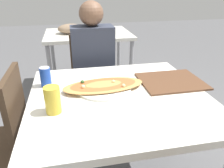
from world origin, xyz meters
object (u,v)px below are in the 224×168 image
at_px(person_seated, 93,63).
at_px(pizza_main, 104,86).
at_px(soda_can, 46,77).
at_px(chair_far_seated, 93,79).
at_px(drink_glass, 53,100).
at_px(dining_table, 119,106).
at_px(chair_side_left, 1,138).

xyz_separation_m(person_seated, pizza_main, (-0.01, -0.60, 0.06)).
relative_size(pizza_main, soda_can, 4.11).
height_order(person_seated, pizza_main, person_seated).
relative_size(person_seated, soda_can, 9.86).
bearing_deg(pizza_main, chair_far_seated, 89.40).
relative_size(soda_can, drink_glass, 0.89).
distance_m(person_seated, pizza_main, 0.60).
bearing_deg(dining_table, drink_glass, -162.64).
relative_size(chair_side_left, person_seated, 0.75).
xyz_separation_m(dining_table, chair_side_left, (-0.70, 0.05, -0.16)).
relative_size(dining_table, chair_side_left, 1.11).
height_order(chair_side_left, person_seated, person_seated).
bearing_deg(dining_table, chair_side_left, 176.30).
bearing_deg(soda_can, person_seated, 54.02).
bearing_deg(chair_far_seated, drink_glass, 72.22).
distance_m(pizza_main, soda_can, 0.37).
distance_m(dining_table, chair_far_seated, 0.83).
distance_m(dining_table, chair_side_left, 0.72).
bearing_deg(chair_far_seated, person_seated, 90.00).
bearing_deg(drink_glass, chair_side_left, 154.51).
xyz_separation_m(chair_side_left, person_seated, (0.63, 0.65, 0.20)).
distance_m(chair_side_left, person_seated, 0.93).
bearing_deg(pizza_main, drink_glass, -143.75).
distance_m(soda_can, drink_glass, 0.33).
relative_size(dining_table, pizza_main, 2.01).
height_order(chair_far_seated, soda_can, chair_far_seated).
distance_m(dining_table, soda_can, 0.49).
relative_size(chair_far_seated, pizza_main, 1.80).
relative_size(person_seated, drink_glass, 8.80).
height_order(pizza_main, drink_glass, drink_glass).
height_order(chair_far_seated, person_seated, person_seated).
height_order(dining_table, drink_glass, drink_glass).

